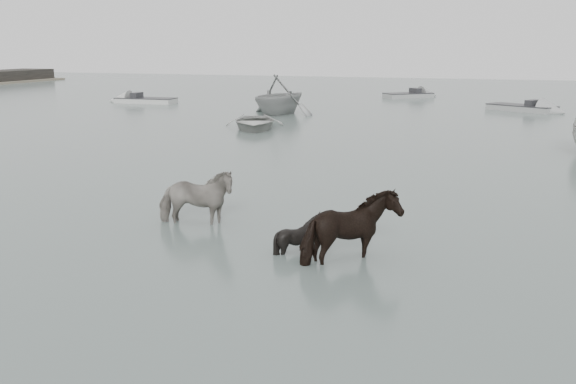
# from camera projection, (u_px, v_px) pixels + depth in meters

# --- Properties ---
(ground) EXTENTS (140.00, 140.00, 0.00)m
(ground) POSITION_uv_depth(u_px,v_px,m) (326.00, 239.00, 14.10)
(ground) COLOR #4F5E56
(ground) RESTS_ON ground
(pony_pinto) EXTENTS (2.04, 1.26, 1.60)m
(pony_pinto) POSITION_uv_depth(u_px,v_px,m) (195.00, 192.00, 15.05)
(pony_pinto) COLOR black
(pony_pinto) RESTS_ON ground
(pony_dark) EXTENTS (1.91, 2.06, 1.70)m
(pony_dark) POSITION_uv_depth(u_px,v_px,m) (353.00, 220.00, 12.43)
(pony_dark) COLOR black
(pony_dark) RESTS_ON ground
(pony_black) EXTENTS (1.06, 0.95, 1.10)m
(pony_black) POSITION_uv_depth(u_px,v_px,m) (301.00, 225.00, 13.19)
(pony_black) COLOR black
(pony_black) RESTS_ON ground
(rowboat_lead) EXTENTS (4.30, 5.03, 0.88)m
(rowboat_lead) POSITION_uv_depth(u_px,v_px,m) (254.00, 120.00, 32.36)
(rowboat_lead) COLOR #A3A39E
(rowboat_lead) RESTS_ON ground
(rowboat_trail) EXTENTS (5.37, 5.81, 2.53)m
(rowboat_trail) POSITION_uv_depth(u_px,v_px,m) (280.00, 93.00, 38.90)
(rowboat_trail) COLOR #969896
(rowboat_trail) RESTS_ON ground
(skiff_outer) EXTENTS (6.12, 1.86, 0.75)m
(skiff_outer) POSITION_uv_depth(u_px,v_px,m) (146.00, 98.00, 46.51)
(skiff_outer) COLOR beige
(skiff_outer) RESTS_ON ground
(skiff_mid) EXTENTS (5.90, 4.34, 0.75)m
(skiff_mid) POSITION_uv_depth(u_px,v_px,m) (522.00, 105.00, 41.04)
(skiff_mid) COLOR gray
(skiff_mid) RESTS_ON ground
(skiff_far) EXTENTS (5.13, 4.63, 0.75)m
(skiff_far) POSITION_uv_depth(u_px,v_px,m) (408.00, 93.00, 51.16)
(skiff_far) COLOR gray
(skiff_far) RESTS_ON ground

